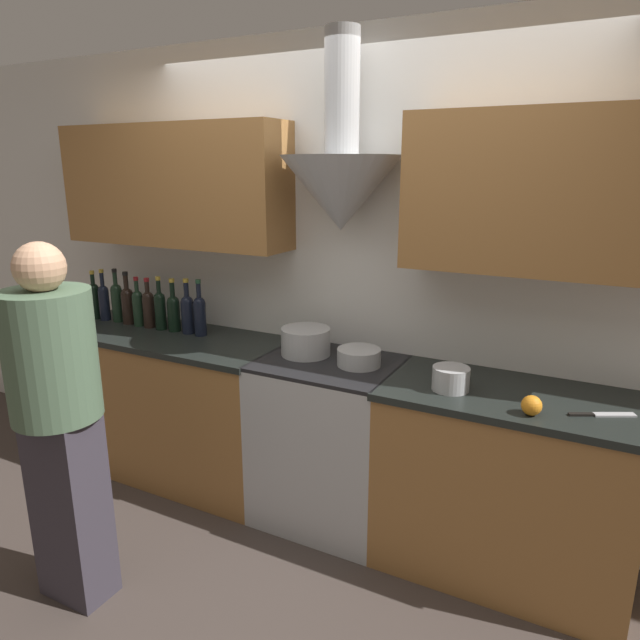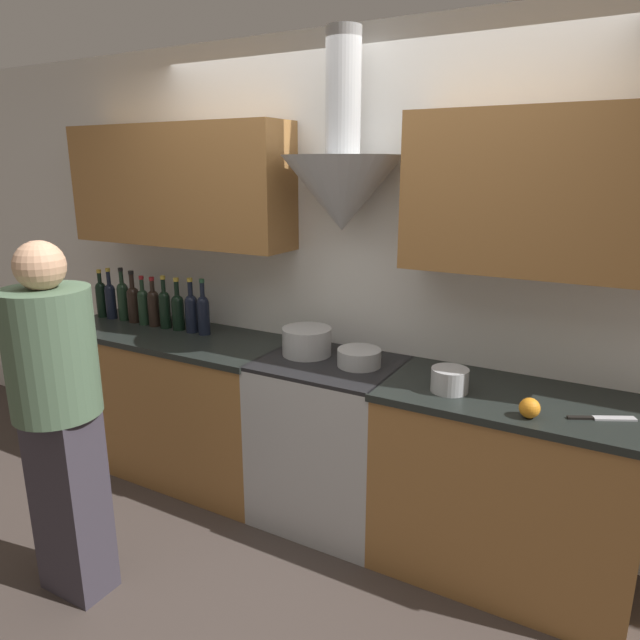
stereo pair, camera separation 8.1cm
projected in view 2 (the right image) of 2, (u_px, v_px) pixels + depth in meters
The scene contains 21 objects.
ground_plane at pixel (297, 549), 2.94m from camera, with size 12.00×12.00×0.00m, color #423833.
wall_back at pixel (342, 248), 3.10m from camera, with size 8.40×0.62×2.60m.
counter_left at pixel (176, 401), 3.63m from camera, with size 1.52×0.62×0.92m.
counter_right at pixel (503, 486), 2.67m from camera, with size 1.16×0.62×0.92m.
stove_range at pixel (329, 440), 3.11m from camera, with size 0.73×0.60×0.92m.
wine_bottle_0 at pixel (101, 297), 3.85m from camera, with size 0.07×0.07×0.32m.
wine_bottle_1 at pixel (110, 299), 3.81m from camera, with size 0.07×0.07×0.34m.
wine_bottle_2 at pixel (123, 299), 3.77m from camera, with size 0.07×0.07×0.35m.
wine_bottle_3 at pixel (133, 302), 3.71m from camera, with size 0.08×0.08×0.34m.
wine_bottle_4 at pixel (143, 305), 3.66m from camera, with size 0.07×0.07×0.32m.
wine_bottle_5 at pixel (154, 306), 3.63m from camera, with size 0.07×0.07×0.32m.
wine_bottle_6 at pixel (165, 307), 3.58m from camera, with size 0.07×0.07×0.34m.
wine_bottle_7 at pixel (178, 310), 3.54m from camera, with size 0.08×0.08×0.33m.
wine_bottle_8 at pixel (191, 311), 3.49m from camera, with size 0.08×0.08×0.34m.
wine_bottle_9 at pixel (203, 313), 3.44m from camera, with size 0.07×0.07×0.34m.
stock_pot at pixel (307, 341), 3.09m from camera, with size 0.27×0.27×0.15m.
mixing_bowl at pixel (359, 357), 2.92m from camera, with size 0.23×0.23×0.09m.
orange_fruit at pixel (530, 408), 2.32m from camera, with size 0.08×0.08×0.08m.
saucepan at pixel (450, 380), 2.59m from camera, with size 0.17×0.17×0.11m.
chefs_knife at pixel (602, 418), 2.31m from camera, with size 0.26×0.15×0.01m.
person_foreground_left at pixel (59, 411), 2.46m from camera, with size 0.37×0.37×1.63m.
Camera 2 is at (1.34, -2.15, 1.91)m, focal length 32.00 mm.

